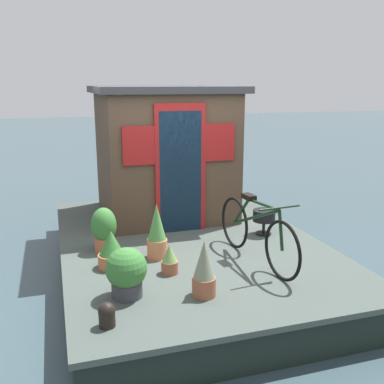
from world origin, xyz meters
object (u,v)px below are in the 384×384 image
(potted_plant_lavender, at_px, (104,229))
(potted_plant_geranium, at_px, (204,270))
(houseboat_cabin, at_px, (164,151))
(mooring_bollard, at_px, (107,314))
(potted_plant_mint, at_px, (157,232))
(potted_plant_thyme, at_px, (126,272))
(charcoal_grill, at_px, (264,217))
(potted_plant_basil, at_px, (170,260))
(potted_plant_fern, at_px, (111,250))
(bicycle, at_px, (256,232))

(potted_plant_lavender, xyz_separation_m, potted_plant_geranium, (-1.54, -0.80, -0.01))
(houseboat_cabin, relative_size, mooring_bollard, 9.39)
(potted_plant_mint, bearing_deg, potted_plant_lavender, 53.59)
(potted_plant_thyme, bearing_deg, potted_plant_lavender, 2.82)
(charcoal_grill, bearing_deg, potted_plant_mint, 103.96)
(charcoal_grill, relative_size, mooring_bollard, 1.55)
(potted_plant_thyme, xyz_separation_m, charcoal_grill, (1.31, -2.13, -0.01))
(potted_plant_lavender, height_order, potted_plant_basil, potted_plant_lavender)
(potted_plant_mint, distance_m, potted_plant_fern, 0.59)
(potted_plant_basil, height_order, charcoal_grill, charcoal_grill)
(bicycle, relative_size, potted_plant_fern, 3.87)
(potted_plant_fern, height_order, mooring_bollard, potted_plant_fern)
(potted_plant_fern, bearing_deg, bicycle, -101.74)
(bicycle, relative_size, potted_plant_geranium, 2.97)
(potted_plant_mint, distance_m, charcoal_grill, 1.67)
(potted_plant_basil, relative_size, mooring_bollard, 1.50)
(potted_plant_lavender, bearing_deg, potted_plant_thyme, -177.18)
(potted_plant_fern, bearing_deg, potted_plant_lavender, 1.91)
(potted_plant_lavender, xyz_separation_m, potted_plant_fern, (-0.56, -0.02, -0.08))
(potted_plant_basil, bearing_deg, mooring_bollard, 138.96)
(potted_plant_lavender, relative_size, potted_plant_fern, 1.26)
(potted_plant_geranium, distance_m, mooring_bollard, 1.05)
(bicycle, distance_m, potted_plant_fern, 1.69)
(potted_plant_thyme, relative_size, charcoal_grill, 1.46)
(potted_plant_mint, distance_m, potted_plant_basil, 0.52)
(potted_plant_thyme, xyz_separation_m, mooring_bollard, (-0.51, 0.26, -0.15))
(bicycle, height_order, mooring_bollard, bicycle)
(charcoal_grill, distance_m, mooring_bollard, 3.00)
(potted_plant_basil, xyz_separation_m, potted_plant_geranium, (-0.62, -0.19, 0.12))
(potted_plant_lavender, distance_m, mooring_bollard, 1.86)
(potted_plant_thyme, distance_m, charcoal_grill, 2.50)
(potted_plant_mint, xyz_separation_m, potted_plant_lavender, (0.43, 0.58, -0.04))
(potted_plant_basil, bearing_deg, potted_plant_fern, 58.74)
(bicycle, xyz_separation_m, potted_plant_fern, (0.34, 1.64, -0.16))
(mooring_bollard, bearing_deg, potted_plant_fern, -9.33)
(houseboat_cabin, relative_size, potted_plant_mint, 3.12)
(potted_plant_basil, bearing_deg, houseboat_cabin, -12.57)
(potted_plant_geranium, relative_size, potted_plant_fern, 1.30)
(potted_plant_mint, height_order, potted_plant_geranium, potted_plant_mint)
(bicycle, xyz_separation_m, potted_plant_geranium, (-0.64, 0.86, -0.09))
(potted_plant_lavender, distance_m, potted_plant_geranium, 1.73)
(houseboat_cabin, height_order, potted_plant_mint, houseboat_cabin)
(potted_plant_geranium, bearing_deg, bicycle, -53.47)
(potted_plant_thyme, bearing_deg, houseboat_cabin, -21.17)
(bicycle, bearing_deg, potted_plant_mint, 66.46)
(potted_plant_fern, bearing_deg, potted_plant_basil, -121.26)
(bicycle, xyz_separation_m, potted_plant_lavender, (0.90, 1.66, -0.08))
(potted_plant_mint, height_order, potted_plant_basil, potted_plant_mint)
(potted_plant_mint, distance_m, potted_plant_geranium, 1.13)
(charcoal_grill, bearing_deg, bicycle, 148.34)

